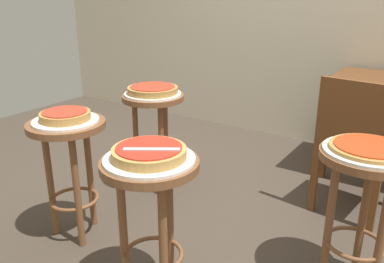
# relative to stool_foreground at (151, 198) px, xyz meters

# --- Properties ---
(ground_plane) EXTENTS (6.00, 6.00, 0.00)m
(ground_plane) POSITION_rel_stool_foreground_xyz_m (-0.06, 0.72, -0.50)
(ground_plane) COLOR #42382D
(stool_foreground) EXTENTS (0.40, 0.40, 0.67)m
(stool_foreground) POSITION_rel_stool_foreground_xyz_m (0.00, 0.00, 0.00)
(stool_foreground) COLOR brown
(stool_foreground) RESTS_ON ground_plane
(serving_plate_foreground) EXTENTS (0.37, 0.37, 0.01)m
(serving_plate_foreground) POSITION_rel_stool_foreground_xyz_m (-0.00, 0.00, 0.17)
(serving_plate_foreground) COLOR white
(serving_plate_foreground) RESTS_ON stool_foreground
(pizza_foreground) EXTENTS (0.30, 0.30, 0.05)m
(pizza_foreground) POSITION_rel_stool_foreground_xyz_m (-0.00, -0.00, 0.20)
(pizza_foreground) COLOR tan
(pizza_foreground) RESTS_ON serving_plate_foreground
(stool_middle) EXTENTS (0.40, 0.40, 0.67)m
(stool_middle) POSITION_rel_stool_foreground_xyz_m (-0.67, 0.14, 0.00)
(stool_middle) COLOR brown
(stool_middle) RESTS_ON ground_plane
(serving_plate_middle) EXTENTS (0.34, 0.34, 0.01)m
(serving_plate_middle) POSITION_rel_stool_foreground_xyz_m (-0.67, 0.14, 0.17)
(serving_plate_middle) COLOR white
(serving_plate_middle) RESTS_ON stool_middle
(pizza_middle) EXTENTS (0.26, 0.26, 0.05)m
(pizza_middle) POSITION_rel_stool_foreground_xyz_m (-0.67, 0.14, 0.20)
(pizza_middle) COLOR #B78442
(pizza_middle) RESTS_ON serving_plate_middle
(stool_leftside) EXTENTS (0.40, 0.40, 0.67)m
(stool_leftside) POSITION_rel_stool_foreground_xyz_m (0.71, 0.57, 0.00)
(stool_leftside) COLOR brown
(stool_leftside) RESTS_ON ground_plane
(serving_plate_leftside) EXTENTS (0.38, 0.38, 0.01)m
(serving_plate_leftside) POSITION_rel_stool_foreground_xyz_m (0.71, 0.57, 0.17)
(serving_plate_leftside) COLOR silver
(serving_plate_leftside) RESTS_ON stool_leftside
(pizza_leftside) EXTENTS (0.33, 0.33, 0.02)m
(pizza_leftside) POSITION_rel_stool_foreground_xyz_m (0.71, 0.57, 0.19)
(pizza_leftside) COLOR #B78442
(pizza_leftside) RESTS_ON serving_plate_leftside
(stool_rear) EXTENTS (0.40, 0.40, 0.67)m
(stool_rear) POSITION_rel_stool_foreground_xyz_m (-0.66, 0.84, 0.00)
(stool_rear) COLOR brown
(stool_rear) RESTS_ON ground_plane
(serving_plate_rear) EXTENTS (0.37, 0.37, 0.01)m
(serving_plate_rear) POSITION_rel_stool_foreground_xyz_m (-0.66, 0.84, 0.17)
(serving_plate_rear) COLOR white
(serving_plate_rear) RESTS_ON stool_rear
(pizza_rear) EXTENTS (0.32, 0.32, 0.05)m
(pizza_rear) POSITION_rel_stool_foreground_xyz_m (-0.66, 0.84, 0.20)
(pizza_rear) COLOR #B78442
(pizza_rear) RESTS_ON serving_plate_rear
(wooden_chair) EXTENTS (0.45, 0.45, 0.85)m
(wooden_chair) POSITION_rel_stool_foreground_xyz_m (0.54, 1.24, -0.03)
(wooden_chair) COLOR brown
(wooden_chair) RESTS_ON ground_plane
(pizza_server_knife) EXTENTS (0.20, 0.14, 0.01)m
(pizza_server_knife) POSITION_rel_stool_foreground_xyz_m (0.03, -0.02, 0.23)
(pizza_server_knife) COLOR silver
(pizza_server_knife) RESTS_ON pizza_foreground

